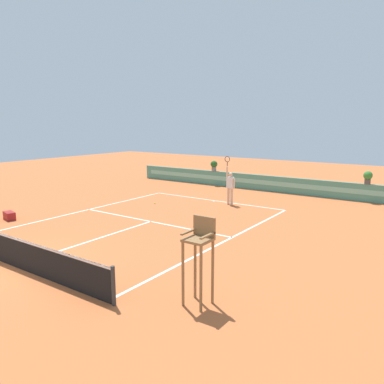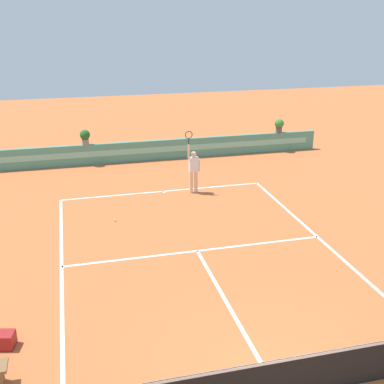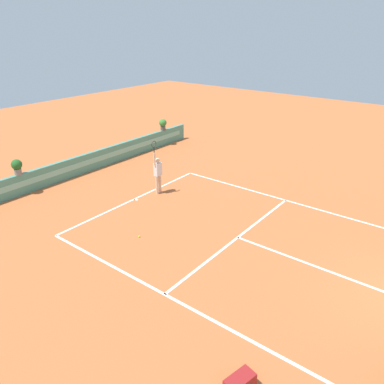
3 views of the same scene
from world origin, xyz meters
TOP-DOWN VIEW (x-y plane):
  - ground_plane at (0.00, 6.00)m, footprint 60.00×60.00m
  - court_lines at (0.00, 6.72)m, footprint 8.32×11.94m
  - back_wall_barrier at (0.00, 16.39)m, footprint 18.00×0.21m
  - gear_bag at (-5.47, 3.00)m, footprint 0.76×0.51m
  - tennis_player at (1.17, 11.47)m, footprint 0.62×0.23m
  - tennis_ball_near_baseline at (-2.25, 9.32)m, footprint 0.07×0.07m
  - potted_plant_far_right at (7.02, 16.39)m, footprint 0.48×0.48m
  - potted_plant_left at (-2.86, 16.39)m, footprint 0.48×0.48m

SIDE VIEW (x-z plane):
  - ground_plane at x=0.00m, z-range 0.00..0.00m
  - court_lines at x=0.00m, z-range 0.00..0.01m
  - tennis_ball_near_baseline at x=-2.25m, z-range 0.00..0.07m
  - gear_bag at x=-5.47m, z-range 0.00..0.36m
  - back_wall_barrier at x=0.00m, z-range 0.00..1.00m
  - tennis_player at x=1.17m, z-range -0.24..2.34m
  - potted_plant_far_right at x=7.02m, z-range 1.05..1.78m
  - potted_plant_left at x=-2.86m, z-range 1.05..1.78m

